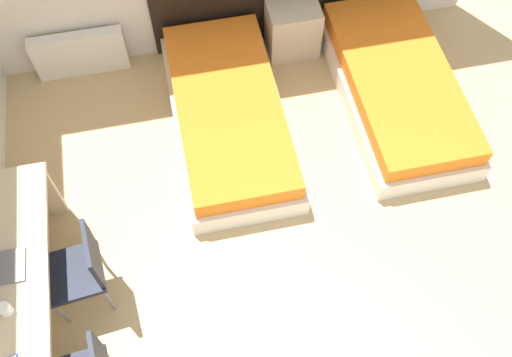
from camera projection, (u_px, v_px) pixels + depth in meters
bed_near_window at (229, 115)px, 5.09m from camera, size 0.97×2.04×0.40m
bed_near_door at (397, 87)px, 5.26m from camera, size 0.97×2.04×0.40m
nightstand at (293, 29)px, 5.53m from camera, size 0.49×0.37×0.53m
radiator at (80, 54)px, 5.40m from camera, size 0.87×0.12×0.47m
desk at (12, 331)px, 3.71m from camera, size 0.57×2.36×0.73m
chair_near_laptop at (80, 268)px, 4.04m from camera, size 0.44×0.44×0.85m
mug at (5, 309)px, 3.59m from camera, size 0.08×0.08×0.09m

